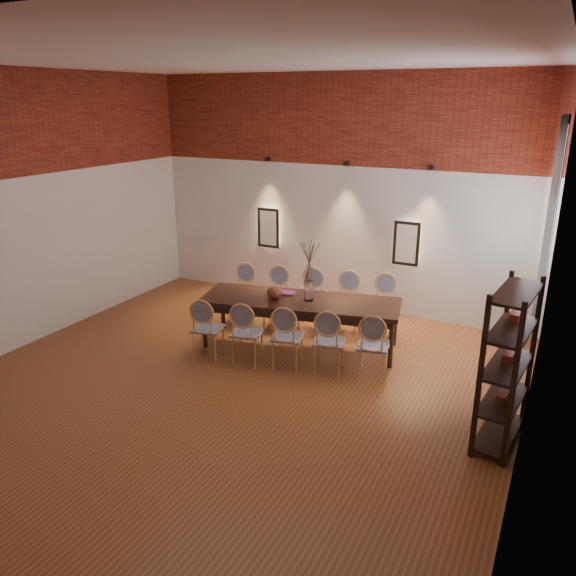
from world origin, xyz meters
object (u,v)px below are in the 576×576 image
at_px(chair_far_c, 311,300).
at_px(bowl, 275,293).
at_px(chair_near_c, 288,337).
at_px(chair_near_b, 247,332).
at_px(chair_far_b, 276,297).
at_px(chair_far_d, 347,304).
at_px(vase, 309,291).
at_px(chair_near_e, 373,345).
at_px(book, 286,293).
at_px(chair_near_a, 208,328).
at_px(dining_table, 300,323).
at_px(chair_far_a, 242,294).
at_px(chair_far_e, 384,307).
at_px(shelving_rack, 507,366).
at_px(chair_near_d, 330,341).

relative_size(chair_far_c, bowl, 3.92).
distance_m(chair_near_c, bowl, 0.88).
bearing_deg(chair_near_b, chair_near_c, 0.00).
distance_m(chair_far_b, chair_far_d, 1.17).
height_order(chair_near_c, vase, vase).
distance_m(chair_near_b, chair_near_e, 1.76).
height_order(chair_far_b, book, chair_far_b).
bearing_deg(chair_near_c, chair_far_d, 68.69).
distance_m(chair_near_a, bowl, 1.12).
relative_size(chair_near_a, chair_far_b, 1.00).
bearing_deg(chair_far_b, chair_near_e, 139.49).
height_order(chair_near_b, bowl, chair_near_b).
distance_m(dining_table, chair_far_b, 0.96).
distance_m(chair_far_a, bowl, 1.18).
xyz_separation_m(chair_far_b, book, (0.44, -0.48, 0.30)).
relative_size(chair_far_e, bowl, 3.92).
bearing_deg(chair_far_e, chair_far_d, 0.00).
bearing_deg(shelving_rack, chair_far_a, 164.46).
bearing_deg(chair_near_d, book, 132.18).
bearing_deg(chair_near_d, dining_table, 127.96).
xyz_separation_m(chair_near_b, chair_far_b, (-0.33, 1.47, 0.00)).
bearing_deg(vase, book, 167.15).
bearing_deg(chair_far_e, chair_far_c, 0.00).
relative_size(chair_far_a, shelving_rack, 0.52).
bearing_deg(chair_near_e, chair_near_d, 180.00).
xyz_separation_m(chair_near_c, chair_near_d, (0.57, 0.13, 0.00)).
xyz_separation_m(chair_far_d, chair_far_e, (0.57, 0.13, 0.00)).
bearing_deg(chair_near_b, chair_near_e, 0.00).
relative_size(chair_near_b, chair_far_c, 1.00).
height_order(dining_table, chair_far_e, chair_far_e).
xyz_separation_m(chair_near_a, bowl, (0.62, 0.86, 0.37)).
bearing_deg(shelving_rack, vase, 162.53).
bearing_deg(chair_near_a, chair_far_e, 32.65).
xyz_separation_m(chair_far_a, shelving_rack, (4.33, -1.71, 0.43)).
bearing_deg(chair_far_c, book, 65.33).
height_order(chair_far_b, bowl, chair_far_b).
height_order(chair_near_c, chair_near_e, same).
height_order(chair_far_c, vase, vase).
bearing_deg(chair_near_a, dining_table, 32.65).
height_order(chair_near_c, shelving_rack, shelving_rack).
bearing_deg(chair_far_e, chair_near_b, 40.51).
distance_m(dining_table, chair_far_a, 1.39).
height_order(chair_far_d, vase, vase).
relative_size(chair_far_c, shelving_rack, 0.52).
height_order(chair_near_b, book, chair_near_b).
xyz_separation_m(dining_table, book, (-0.29, 0.12, 0.39)).
bearing_deg(chair_far_b, chair_far_e, -180.00).
xyz_separation_m(chair_far_a, chair_far_c, (1.14, 0.25, 0.00)).
height_order(chair_near_e, bowl, chair_near_e).
relative_size(chair_near_a, bowl, 3.92).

